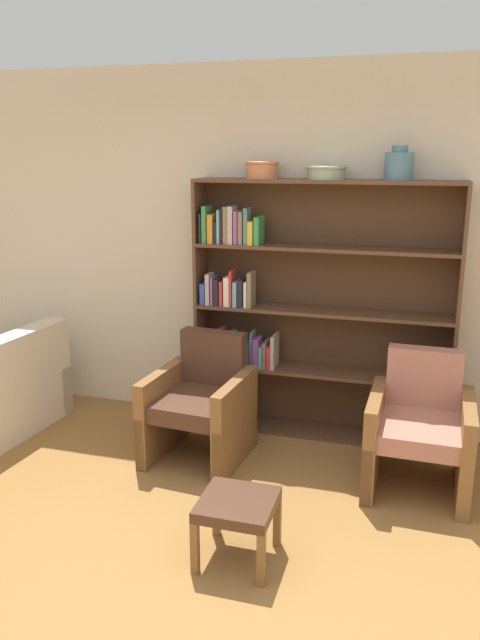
% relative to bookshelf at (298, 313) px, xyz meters
% --- Properties ---
extents(ground_plane, '(24.00, 24.00, 0.00)m').
position_rel_bookshelf_xyz_m(ground_plane, '(0.10, -2.17, -0.95)').
color(ground_plane, olive).
extents(wall_back, '(12.00, 0.06, 2.75)m').
position_rel_bookshelf_xyz_m(wall_back, '(0.10, 0.17, 0.43)').
color(wall_back, beige).
rests_on(wall_back, ground).
extents(bookshelf, '(1.91, 0.30, 1.93)m').
position_rel_bookshelf_xyz_m(bookshelf, '(0.00, 0.00, 0.00)').
color(bookshelf, brown).
rests_on(bookshelf, ground).
extents(bowl_copper, '(0.25, 0.25, 0.12)m').
position_rel_bookshelf_xyz_m(bowl_copper, '(-0.29, -0.02, 1.05)').
color(bowl_copper, '#C67547').
rests_on(bowl_copper, bookshelf).
extents(bowl_terracotta, '(0.29, 0.29, 0.09)m').
position_rel_bookshelf_xyz_m(bowl_terracotta, '(0.17, -0.02, 1.03)').
color(bowl_terracotta, gray).
rests_on(bowl_terracotta, bookshelf).
extents(vase_tall, '(0.20, 0.20, 0.23)m').
position_rel_bookshelf_xyz_m(vase_tall, '(0.67, -0.02, 1.08)').
color(vase_tall, slate).
rests_on(vase_tall, bookshelf).
extents(armchair_leather, '(0.69, 0.73, 0.86)m').
position_rel_bookshelf_xyz_m(armchair_leather, '(-0.56, -0.61, -0.55)').
color(armchair_leather, brown).
rests_on(armchair_leather, ground).
extents(armchair_cushioned, '(0.65, 0.69, 0.86)m').
position_rel_bookshelf_xyz_m(armchair_cushioned, '(0.93, -0.61, -0.55)').
color(armchair_cushioned, brown).
rests_on(armchair_cushioned, ground).
extents(footstool, '(0.39, 0.39, 0.35)m').
position_rel_bookshelf_xyz_m(footstool, '(0.03, -1.69, -0.65)').
color(footstool, brown).
rests_on(footstool, ground).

